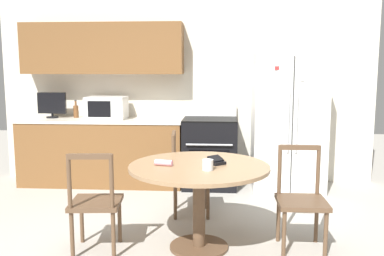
% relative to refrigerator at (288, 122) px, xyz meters
% --- Properties ---
extents(back_wall, '(5.20, 0.44, 2.60)m').
position_rel_refrigerator_xyz_m(back_wall, '(-1.67, 0.36, 0.57)').
color(back_wall, silver).
rests_on(back_wall, ground_plane).
extents(kitchen_counter, '(2.21, 0.64, 0.90)m').
position_rel_refrigerator_xyz_m(kitchen_counter, '(-2.48, 0.06, -0.43)').
color(kitchen_counter, brown).
rests_on(kitchen_counter, ground_plane).
extents(refrigerator, '(0.91, 0.73, 1.76)m').
position_rel_refrigerator_xyz_m(refrigerator, '(0.00, 0.00, 0.00)').
color(refrigerator, white).
rests_on(refrigerator, ground_plane).
extents(oven_range, '(0.71, 0.68, 1.08)m').
position_rel_refrigerator_xyz_m(oven_range, '(-1.01, 0.03, -0.41)').
color(oven_range, black).
rests_on(oven_range, ground_plane).
extents(microwave, '(0.52, 0.39, 0.30)m').
position_rel_refrigerator_xyz_m(microwave, '(-2.41, 0.07, 0.17)').
color(microwave, white).
rests_on(microwave, kitchen_counter).
extents(countertop_tv, '(0.39, 0.16, 0.35)m').
position_rel_refrigerator_xyz_m(countertop_tv, '(-3.19, 0.12, 0.21)').
color(countertop_tv, black).
rests_on(countertop_tv, kitchen_counter).
extents(counter_bottle, '(0.07, 0.07, 0.24)m').
position_rel_refrigerator_xyz_m(counter_bottle, '(-2.87, 0.16, 0.11)').
color(counter_bottle, brown).
rests_on(counter_bottle, kitchen_counter).
extents(dining_table, '(1.22, 1.22, 0.75)m').
position_rel_refrigerator_xyz_m(dining_table, '(-1.05, -1.97, -0.27)').
color(dining_table, '#997551').
rests_on(dining_table, ground_plane).
extents(dining_chair_far, '(0.45, 0.45, 0.90)m').
position_rel_refrigerator_xyz_m(dining_chair_far, '(-1.21, -1.09, -0.45)').
color(dining_chair_far, brown).
rests_on(dining_chair_far, ground_plane).
extents(dining_chair_left, '(0.46, 0.46, 0.90)m').
position_rel_refrigerator_xyz_m(dining_chair_left, '(-1.94, -2.10, -0.45)').
color(dining_chair_left, brown).
rests_on(dining_chair_left, ground_plane).
extents(dining_chair_right, '(0.42, 0.42, 0.90)m').
position_rel_refrigerator_xyz_m(dining_chair_right, '(-0.16, -1.91, -0.45)').
color(dining_chair_right, brown).
rests_on(dining_chair_right, ground_plane).
extents(candle_glass, '(0.09, 0.09, 0.09)m').
position_rel_refrigerator_xyz_m(candle_glass, '(-0.97, -2.15, -0.09)').
color(candle_glass, silver).
rests_on(candle_glass, dining_table).
extents(folded_napkin, '(0.16, 0.09, 0.05)m').
position_rel_refrigerator_xyz_m(folded_napkin, '(-1.36, -2.01, -0.10)').
color(folded_napkin, pink).
rests_on(folded_napkin, dining_table).
extents(wallet, '(0.17, 0.17, 0.07)m').
position_rel_refrigerator_xyz_m(wallet, '(-0.90, -1.92, -0.10)').
color(wallet, black).
rests_on(wallet, dining_table).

